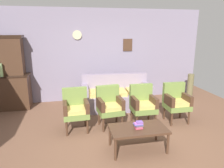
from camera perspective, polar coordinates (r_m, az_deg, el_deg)
ground_plane at (r=4.25m, az=1.56°, el=-14.87°), size 7.68×7.68×0.00m
wall_back_with_decor at (r=6.33m, az=-3.80°, el=7.81°), size 6.40×0.09×2.70m
side_cabinet at (r=6.29m, az=-26.39°, el=-1.95°), size 1.16×0.55×0.93m
cabinet_upper_hutch at (r=6.19m, az=-27.22°, el=7.03°), size 0.99×0.38×1.03m
vase_on_cabinet at (r=6.02m, az=-28.20°, el=3.35°), size 0.12×0.12×0.34m
floral_couch at (r=5.73m, az=1.14°, el=-3.37°), size 1.88×0.89×0.90m
armchair_near_couch_end at (r=4.49m, az=-9.87°, el=-6.40°), size 0.54×0.51×0.90m
armchair_row_middle at (r=4.60m, az=-0.66°, el=-5.66°), size 0.57×0.54×0.90m
armchair_by_doorway at (r=4.75m, az=8.41°, el=-5.16°), size 0.52×0.49×0.90m
armchair_near_cabinet at (r=5.07m, az=17.09°, el=-4.38°), size 0.52×0.49×0.90m
coffee_table at (r=3.79m, az=7.12°, el=-12.35°), size 1.00×0.56×0.42m
book_stack_on_table at (r=3.73m, az=7.30°, el=-10.99°), size 0.17×0.11×0.13m
floor_vase_by_wall at (r=7.05m, az=20.52°, el=-0.46°), size 0.19×0.19×0.76m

